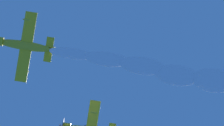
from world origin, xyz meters
The scene contains 1 object.
airplane_lead centered at (1.84, -0.51, 55.26)m, with size 7.91×8.28×3.64m.
Camera 1 is at (-5.91, 19.74, 1.41)m, focal length 73.87 mm.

